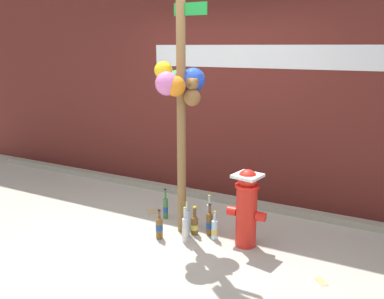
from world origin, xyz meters
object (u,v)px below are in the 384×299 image
(bottle_0, at_px, (214,229))
(bottle_2, at_px, (159,227))
(bottle_4, at_px, (185,229))
(bottle_3, at_px, (195,224))
(bottle_1, at_px, (185,213))
(bottle_6, at_px, (209,215))
(fire_hydrant, at_px, (247,206))
(bottle_7, at_px, (166,207))
(bottle_8, at_px, (209,223))
(memorial_post, at_px, (180,74))
(bottle_5, at_px, (187,222))

(bottle_0, relative_size, bottle_2, 0.97)
(bottle_2, xyz_separation_m, bottle_4, (0.28, 0.05, 0.02))
(bottle_4, bearing_deg, bottle_3, 88.27)
(bottle_1, xyz_separation_m, bottle_6, (0.29, 0.03, 0.01))
(bottle_2, distance_m, bottle_3, 0.39)
(fire_hydrant, relative_size, bottle_7, 2.20)
(bottle_0, distance_m, bottle_6, 0.25)
(bottle_0, xyz_separation_m, bottle_1, (-0.45, 0.15, 0.04))
(bottle_3, xyz_separation_m, bottle_7, (-0.51, 0.22, 0.02))
(bottle_2, xyz_separation_m, bottle_6, (0.38, 0.44, 0.04))
(bottle_0, distance_m, bottle_4, 0.32)
(bottle_1, distance_m, bottle_8, 0.36)
(memorial_post, relative_size, fire_hydrant, 3.58)
(bottle_6, bearing_deg, bottle_5, -119.84)
(bottle_1, height_order, bottle_8, bottle_1)
(memorial_post, bearing_deg, bottle_6, 34.00)
(memorial_post, relative_size, bottle_4, 7.52)
(bottle_4, height_order, bottle_6, bottle_6)
(fire_hydrant, relative_size, bottle_5, 2.03)
(bottle_2, distance_m, bottle_4, 0.29)
(bottle_7, bearing_deg, bottle_2, -65.88)
(memorial_post, relative_size, bottle_1, 7.40)
(bottle_7, bearing_deg, bottle_3, -23.58)
(bottle_4, bearing_deg, fire_hydrant, 21.49)
(bottle_4, xyz_separation_m, bottle_5, (-0.05, 0.13, 0.02))
(bottle_3, xyz_separation_m, bottle_6, (0.09, 0.18, 0.05))
(bottle_4, distance_m, bottle_6, 0.40)
(bottle_0, height_order, bottle_3, bottle_3)
(bottle_3, distance_m, bottle_5, 0.10)
(bottle_0, xyz_separation_m, bottle_7, (-0.75, 0.23, 0.02))
(memorial_post, height_order, bottle_4, memorial_post)
(memorial_post, distance_m, bottle_1, 1.59)
(bottle_2, xyz_separation_m, bottle_3, (0.29, 0.26, -0.01))
(bottle_3, height_order, bottle_4, bottle_4)
(fire_hydrant, height_order, bottle_2, fire_hydrant)
(bottle_0, xyz_separation_m, bottle_8, (-0.09, 0.07, 0.02))
(memorial_post, height_order, bottle_0, memorial_post)
(bottle_5, bearing_deg, bottle_0, 13.21)
(bottle_4, bearing_deg, bottle_6, 75.87)
(bottle_0, height_order, bottle_5, bottle_5)
(bottle_0, distance_m, bottle_7, 0.78)
(bottle_5, bearing_deg, bottle_2, -141.46)
(fire_hydrant, xyz_separation_m, bottle_0, (-0.34, -0.03, -0.31))
(bottle_0, relative_size, bottle_1, 0.80)
(bottle_2, relative_size, bottle_3, 1.01)
(bottle_0, relative_size, bottle_6, 0.78)
(bottle_0, relative_size, bottle_4, 0.82)
(bottle_1, distance_m, bottle_4, 0.41)
(bottle_3, bearing_deg, bottle_4, -91.73)
(bottle_2, bearing_deg, bottle_1, 78.00)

